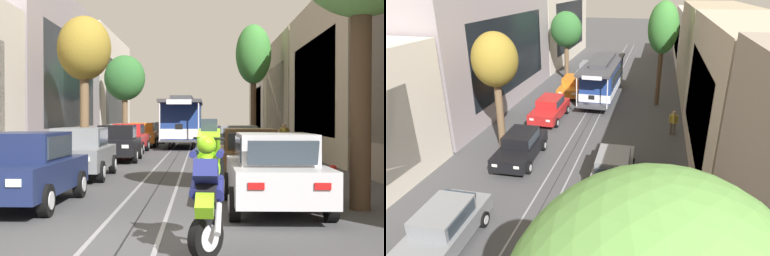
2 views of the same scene
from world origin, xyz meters
TOP-DOWN VIEW (x-y plane):
  - ground_plane at (0.00, 21.63)m, footprint 160.00×160.00m
  - trolley_track_rails at (0.00, 25.04)m, footprint 1.14×62.08m
  - building_facade_left at (-8.97, 26.57)m, footprint 5.83×53.78m
  - building_facade_right at (9.02, 24.00)m, footprint 5.84×53.78m
  - parked_car_navy_near_left at (-2.62, 3.67)m, footprint 2.08×4.40m
  - parked_car_grey_second_left at (-2.66, 9.38)m, footprint 2.08×4.40m
  - parked_car_black_mid_left at (-2.48, 16.30)m, footprint 2.10×4.41m
  - parked_car_red_fourth_left at (-2.77, 22.45)m, footprint 2.03×4.37m
  - parked_car_orange_fifth_left at (-2.64, 28.49)m, footprint 2.10×4.41m
  - parked_car_grey_sixth_left at (-2.48, 34.47)m, footprint 2.05×4.38m
  - parked_car_silver_near_right at (2.70, 3.18)m, footprint 2.03×4.37m
  - parked_car_brown_second_right at (2.65, 8.56)m, footprint 2.12×4.41m
  - parked_car_grey_mid_right at (2.69, 15.10)m, footprint 2.08×4.39m
  - street_tree_kerb_left_second at (-4.21, 17.65)m, footprint 2.49×2.56m
  - street_tree_kerb_left_mid at (-4.45, 33.40)m, footprint 3.05×2.49m
  - street_tree_kerb_right_second at (4.53, 27.35)m, footprint 2.24×2.32m
  - cable_car_trolley at (-0.00, 28.54)m, footprint 2.66×9.15m
  - motorcycle_with_rider at (1.28, -0.55)m, footprint 0.55×1.81m
  - pedestrian_on_left_pavement at (5.63, 21.59)m, footprint 0.55×0.42m
  - fire_hydrant at (4.17, 4.37)m, footprint 0.40×0.22m

SIDE VIEW (x-z plane):
  - ground_plane at x=0.00m, z-range 0.00..0.00m
  - trolley_track_rails at x=0.00m, z-range 0.00..0.01m
  - fire_hydrant at x=4.17m, z-range 0.00..0.84m
  - parked_car_navy_near_left at x=-2.62m, z-range 0.01..1.59m
  - parked_car_grey_second_left at x=-2.66m, z-range 0.01..1.59m
  - parked_car_black_mid_left at x=-2.48m, z-range 0.01..1.59m
  - parked_car_red_fourth_left at x=-2.77m, z-range 0.01..1.59m
  - parked_car_orange_fifth_left at x=-2.64m, z-range 0.01..1.59m
  - parked_car_grey_sixth_left at x=-2.48m, z-range 0.01..1.59m
  - parked_car_silver_near_right at x=2.70m, z-range 0.01..1.59m
  - parked_car_brown_second_right at x=2.65m, z-range 0.01..1.59m
  - parked_car_grey_mid_right at x=2.69m, z-range 0.01..1.59m
  - pedestrian_on_left_pavement at x=5.63m, z-range 0.10..1.72m
  - motorcycle_with_rider at x=1.28m, z-range 0.04..1.93m
  - cable_car_trolley at x=0.00m, z-range 0.02..3.30m
  - building_facade_right at x=9.02m, z-range -0.23..7.43m
  - building_facade_left at x=-8.97m, z-range -0.40..8.91m
  - street_tree_kerb_left_mid at x=-4.45m, z-range 1.52..8.07m
  - street_tree_kerb_left_second at x=-4.21m, z-range 1.71..8.33m
  - street_tree_kerb_right_second at x=4.53m, z-range 1.93..9.75m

